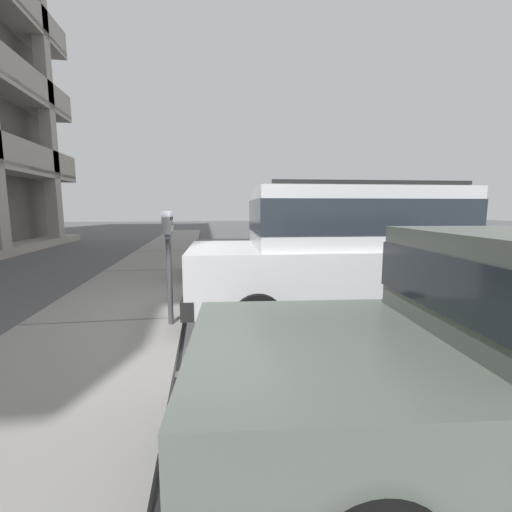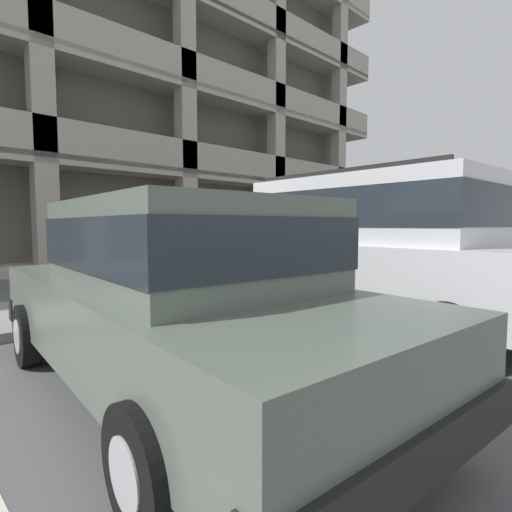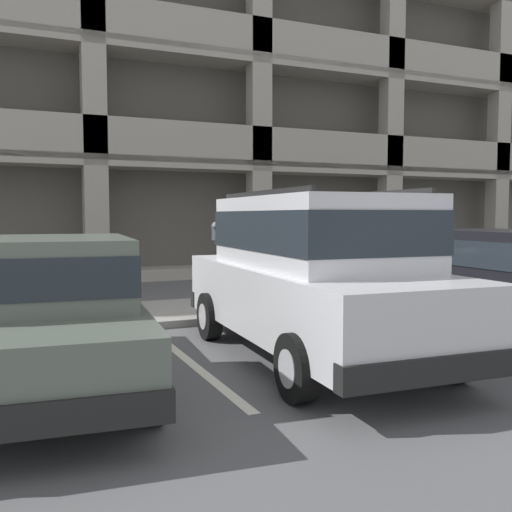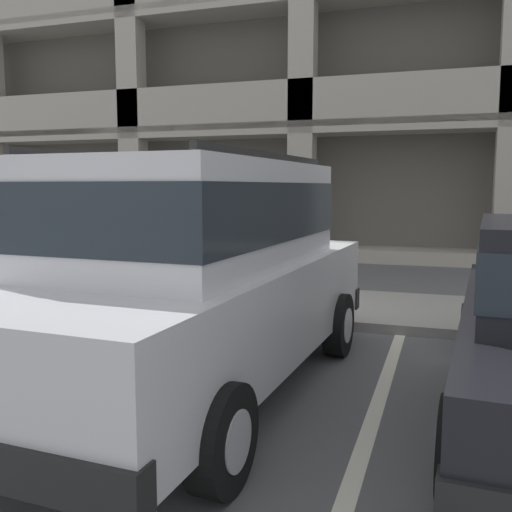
# 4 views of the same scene
# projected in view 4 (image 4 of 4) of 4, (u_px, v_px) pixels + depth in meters

# --- Properties ---
(ground_plane) EXTENTS (80.00, 80.00, 0.10)m
(ground_plane) POSITION_uv_depth(u_px,v_px,m) (276.00, 333.00, 7.10)
(ground_plane) COLOR #565659
(sidewalk) EXTENTS (40.00, 2.20, 0.12)m
(sidewalk) POSITION_uv_depth(u_px,v_px,m) (301.00, 304.00, 8.31)
(sidewalk) COLOR gray
(sidewalk) RESTS_ON ground_plane
(parking_stall_lines) EXTENTS (12.07, 4.80, 0.01)m
(parking_stall_lines) POSITION_uv_depth(u_px,v_px,m) (386.00, 377.00, 5.31)
(parking_stall_lines) COLOR silver
(parking_stall_lines) RESTS_ON ground_plane
(silver_suv) EXTENTS (2.18, 4.86, 2.03)m
(silver_suv) POSITION_uv_depth(u_px,v_px,m) (196.00, 267.00, 4.84)
(silver_suv) COLOR silver
(silver_suv) RESTS_ON ground_plane
(parking_meter_near) EXTENTS (0.35, 0.12, 1.53)m
(parking_meter_near) POSITION_uv_depth(u_px,v_px,m) (265.00, 227.00, 7.36)
(parking_meter_near) COLOR #47474C
(parking_meter_near) RESTS_ON sidewalk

